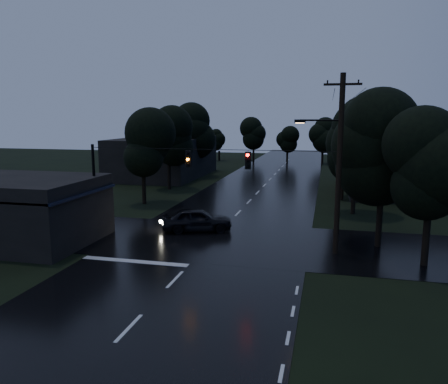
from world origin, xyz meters
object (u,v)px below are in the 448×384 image
at_px(storefront, 0,209).
at_px(utility_pole_far, 344,159).
at_px(utility_pole_main, 338,161).
at_px(car, 197,220).

xyz_separation_m(storefront, utility_pole_far, (21.25, 19.00, 1.86)).
height_order(utility_pole_main, car, utility_pole_main).
relative_size(utility_pole_main, car, 2.12).
distance_m(storefront, car, 12.43).
distance_m(storefront, utility_pole_far, 28.56).
xyz_separation_m(storefront, car, (11.34, 4.94, -1.21)).
height_order(storefront, utility_pole_far, utility_pole_far).
relative_size(storefront, utility_pole_main, 1.22).
distance_m(utility_pole_far, car, 17.48).
xyz_separation_m(utility_pole_far, car, (-9.91, -14.06, -3.07)).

